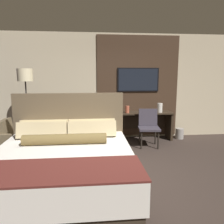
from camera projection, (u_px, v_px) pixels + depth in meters
name	position (u px, v px, depth m)	size (l,w,h in m)	color
ground_plane	(127.00, 180.00, 3.59)	(16.00, 16.00, 0.00)	#332823
wall_back_tv_panel	(115.00, 87.00, 5.91)	(7.20, 0.09, 2.80)	#BCAD8E
bed	(64.00, 164.00, 3.33)	(2.07, 2.19, 1.37)	#33281E
desk	(139.00, 121.00, 5.84)	(1.71, 0.51, 0.75)	#2D2319
tv	(138.00, 80.00, 5.86)	(1.12, 0.04, 0.63)	black
desk_chair	(148.00, 124.00, 5.30)	(0.54, 0.54, 0.90)	#38333D
armchair_by_window	(20.00, 144.00, 4.60)	(0.76, 0.77, 0.81)	brown
floor_lamp	(25.00, 82.00, 4.94)	(0.34, 0.34, 1.86)	#282623
vase_tall	(160.00, 108.00, 5.72)	(0.14, 0.14, 0.24)	silver
vase_short	(127.00, 109.00, 5.66)	(0.10, 0.10, 0.18)	#B2563D
waste_bin	(179.00, 133.00, 5.95)	(0.22, 0.22, 0.28)	gray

